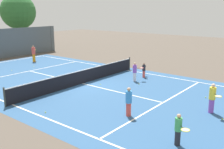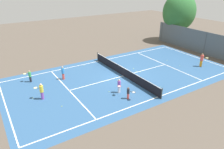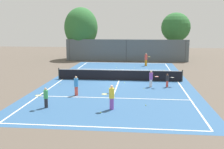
% 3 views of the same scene
% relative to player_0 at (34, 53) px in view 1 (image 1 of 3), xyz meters
% --- Properties ---
extents(ground_plane, '(80.00, 80.00, 0.00)m').
position_rel_player_0_xyz_m(ground_plane, '(-2.79, -9.68, -0.86)').
color(ground_plane, brown).
extents(court_surface, '(13.00, 25.00, 0.01)m').
position_rel_player_0_xyz_m(court_surface, '(-2.79, -9.68, -0.86)').
color(court_surface, '#2D5684').
rests_on(court_surface, ground_plane).
extents(tennis_net, '(11.90, 0.10, 1.10)m').
position_rel_player_0_xyz_m(tennis_net, '(-2.79, -9.68, -0.35)').
color(tennis_net, '#333833').
rests_on(tennis_net, ground_plane).
extents(tree_1, '(4.71, 4.71, 7.30)m').
position_rel_player_0_xyz_m(tree_1, '(4.96, 10.04, 4.06)').
color(tree_1, brown).
rests_on(tree_1, ground_plane).
extents(player_0, '(0.81, 0.83, 1.67)m').
position_rel_player_0_xyz_m(player_0, '(0.00, 0.00, 0.00)').
color(player_0, orange).
rests_on(player_0, ground_plane).
extents(player_1, '(0.80, 0.80, 1.54)m').
position_rel_player_0_xyz_m(player_1, '(-2.59, -18.69, -0.07)').
color(player_1, purple).
rests_on(player_1, ground_plane).
extents(player_2, '(0.80, 0.61, 1.14)m').
position_rel_player_0_xyz_m(player_2, '(1.50, -12.15, -0.26)').
color(player_2, '#E54C3F').
rests_on(player_2, ground_plane).
extents(player_3, '(0.71, 0.79, 1.29)m').
position_rel_player_0_xyz_m(player_3, '(-6.76, -18.77, -0.19)').
color(player_3, '#232328').
rests_on(player_3, ground_plane).
extents(player_4, '(0.31, 0.31, 1.46)m').
position_rel_player_0_xyz_m(player_4, '(-5.54, -15.61, -0.11)').
color(player_4, '#E54C3F').
rests_on(player_4, ground_plane).
extents(player_5, '(0.84, 0.67, 1.39)m').
position_rel_player_0_xyz_m(player_5, '(0.12, -12.23, -0.14)').
color(player_5, silver).
rests_on(player_5, ground_plane).
extents(tennis_ball_0, '(0.07, 0.07, 0.07)m').
position_rel_player_0_xyz_m(tennis_ball_0, '(-2.50, -7.52, -0.83)').
color(tennis_ball_0, '#CCE533').
rests_on(tennis_ball_0, ground_plane).
extents(tennis_ball_1, '(0.07, 0.07, 0.07)m').
position_rel_player_0_xyz_m(tennis_ball_1, '(-3.16, -19.42, -0.83)').
color(tennis_ball_1, '#CCE533').
rests_on(tennis_ball_1, ground_plane).
extents(tennis_ball_2, '(0.07, 0.07, 0.07)m').
position_rel_player_0_xyz_m(tennis_ball_2, '(-3.70, -1.98, -0.83)').
color(tennis_ball_2, '#CCE533').
rests_on(tennis_ball_2, ground_plane).
extents(tennis_ball_3, '(0.07, 0.07, 0.07)m').
position_rel_player_0_xyz_m(tennis_ball_3, '(-2.22, -10.88, -0.83)').
color(tennis_ball_3, '#CCE533').
rests_on(tennis_ball_3, ground_plane).
extents(tennis_ball_4, '(0.07, 0.07, 0.07)m').
position_rel_player_0_xyz_m(tennis_ball_4, '(-0.48, -12.99, -0.83)').
color(tennis_ball_4, '#CCE533').
rests_on(tennis_ball_4, ground_plane).
extents(tennis_ball_5, '(0.07, 0.07, 0.07)m').
position_rel_player_0_xyz_m(tennis_ball_5, '(-0.45, -17.68, -0.83)').
color(tennis_ball_5, '#CCE533').
rests_on(tennis_ball_5, ground_plane).
extents(tennis_ball_6, '(0.07, 0.07, 0.07)m').
position_rel_player_0_xyz_m(tennis_ball_6, '(-2.98, -7.71, -0.83)').
color(tennis_ball_6, '#CCE533').
rests_on(tennis_ball_6, ground_plane).
extents(tennis_ball_8, '(0.07, 0.07, 0.07)m').
position_rel_player_0_xyz_m(tennis_ball_8, '(-7.60, -8.41, -0.83)').
color(tennis_ball_8, '#CCE533').
rests_on(tennis_ball_8, ground_plane).
extents(tennis_ball_9, '(0.07, 0.07, 0.07)m').
position_rel_player_0_xyz_m(tennis_ball_9, '(2.05, -3.53, -0.83)').
color(tennis_ball_9, '#CCE533').
rests_on(tennis_ball_9, ground_plane).
extents(tennis_ball_10, '(0.07, 0.07, 0.07)m').
position_rel_player_0_xyz_m(tennis_ball_10, '(-1.48, -2.04, -0.83)').
color(tennis_ball_10, '#CCE533').
rests_on(tennis_ball_10, ground_plane).
extents(tennis_ball_11, '(0.07, 0.07, 0.07)m').
position_rel_player_0_xyz_m(tennis_ball_11, '(1.42, -8.13, -0.83)').
color(tennis_ball_11, '#CCE533').
rests_on(tennis_ball_11, ground_plane).
extents(tennis_ball_12, '(0.07, 0.07, 0.07)m').
position_rel_player_0_xyz_m(tennis_ball_12, '(-3.84, -7.45, -0.83)').
color(tennis_ball_12, '#CCE533').
rests_on(tennis_ball_12, ground_plane).
extents(tennis_ball_13, '(0.07, 0.07, 0.07)m').
position_rel_player_0_xyz_m(tennis_ball_13, '(-7.88, -12.08, -0.83)').
color(tennis_ball_13, '#CCE533').
rests_on(tennis_ball_13, ground_plane).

